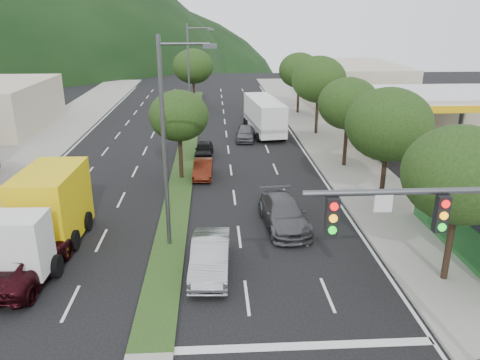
{
  "coord_description": "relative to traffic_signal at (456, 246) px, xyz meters",
  "views": [
    {
      "loc": [
        2.28,
        -12.92,
        10.78
      ],
      "look_at": [
        3.73,
        12.08,
        1.91
      ],
      "focal_mm": 35.0,
      "sensor_mm": 36.0,
      "label": 1
    }
  ],
  "objects": [
    {
      "name": "sedan_silver",
      "position": [
        -7.0,
        6.86,
        -3.88
      ],
      "size": [
        1.87,
        4.75,
        1.54
      ],
      "primitive_type": "imported",
      "rotation": [
        0.0,
        0.0,
        -0.05
      ],
      "color": "#9A9CA1",
      "rests_on": "ground"
    },
    {
      "name": "tree_r_c",
      "position": [
        2.97,
        21.54,
        0.1
      ],
      "size": [
        4.4,
        4.4,
        6.48
      ],
      "color": "black",
      "rests_on": "sidewalk_right"
    },
    {
      "name": "median",
      "position": [
        -9.03,
        29.54,
        -4.59
      ],
      "size": [
        1.6,
        56.0,
        0.12
      ],
      "primitive_type": "cube",
      "color": "#1B3513",
      "rests_on": "ground"
    },
    {
      "name": "streetlight_mid",
      "position": [
        -8.82,
        34.54,
        0.94
      ],
      "size": [
        2.6,
        0.25,
        10.0
      ],
      "color": "#47494C",
      "rests_on": "ground"
    },
    {
      "name": "box_truck",
      "position": [
        -14.86,
        9.7,
        -2.92
      ],
      "size": [
        3.12,
        7.5,
        3.65
      ],
      "rotation": [
        0.0,
        0.0,
        3.11
      ],
      "color": "silver",
      "rests_on": "ground"
    },
    {
      "name": "ground",
      "position": [
        -9.03,
        1.54,
        -4.65
      ],
      "size": [
        160.0,
        160.0,
        0.0
      ],
      "primitive_type": "plane",
      "color": "black",
      "rests_on": "ground"
    },
    {
      "name": "tree_r_b",
      "position": [
        2.97,
        13.54,
        0.39
      ],
      "size": [
        4.8,
        4.8,
        6.94
      ],
      "color": "black",
      "rests_on": "sidewalk_right"
    },
    {
      "name": "car_queue_d",
      "position": [
        -1.89,
        34.83,
        -3.94
      ],
      "size": [
        2.51,
        5.14,
        1.41
      ],
      "primitive_type": "imported",
      "rotation": [
        0.0,
        0.0,
        0.04
      ],
      "color": "black",
      "rests_on": "ground"
    },
    {
      "name": "tree_r_e",
      "position": [
        2.97,
        41.54,
        0.25
      ],
      "size": [
        4.6,
        4.6,
        6.71
      ],
      "color": "black",
      "rests_on": "sidewalk_right"
    },
    {
      "name": "car_queue_e",
      "position": [
        -3.86,
        29.83,
        -3.97
      ],
      "size": [
        1.99,
        4.1,
        1.35
      ],
      "primitive_type": "imported",
      "rotation": [
        0.0,
        0.0,
        -0.1
      ],
      "color": "#56565C",
      "rests_on": "ground"
    },
    {
      "name": "sidewalk_right",
      "position": [
        3.47,
        26.54,
        -4.57
      ],
      "size": [
        5.0,
        90.0,
        0.15
      ],
      "primitive_type": "cube",
      "color": "gray",
      "rests_on": "ground"
    },
    {
      "name": "tree_r_d",
      "position": [
        2.97,
        31.54,
        0.54
      ],
      "size": [
        5.0,
        5.0,
        7.17
      ],
      "color": "black",
      "rests_on": "sidewalk_right"
    },
    {
      "name": "car_queue_c",
      "position": [
        -7.53,
        19.83,
        -4.04
      ],
      "size": [
        1.42,
        3.73,
        1.21
      ],
      "primitive_type": "imported",
      "rotation": [
        0.0,
        0.0,
        -0.04
      ],
      "color": "#4E190D",
      "rests_on": "ground"
    },
    {
      "name": "tree_r_a",
      "position": [
        2.97,
        5.54,
        0.17
      ],
      "size": [
        4.6,
        4.6,
        6.63
      ],
      "color": "black",
      "rests_on": "sidewalk_right"
    },
    {
      "name": "car_queue_a",
      "position": [
        -7.53,
        24.83,
        -4.05
      ],
      "size": [
        1.56,
        3.55,
        1.19
      ],
      "primitive_type": "imported",
      "rotation": [
        0.0,
        0.0,
        -0.04
      ],
      "color": "black",
      "rests_on": "ground"
    },
    {
      "name": "sidewalk_left",
      "position": [
        -22.03,
        26.54,
        -4.57
      ],
      "size": [
        6.0,
        90.0,
        0.15
      ],
      "primitive_type": "cube",
      "color": "gray",
      "rests_on": "ground"
    },
    {
      "name": "tree_med_far",
      "position": [
        -9.03,
        45.54,
        0.36
      ],
      "size": [
        4.8,
        4.8,
        6.94
      ],
      "color": "black",
      "rests_on": "median"
    },
    {
      "name": "gas_canopy",
      "position": [
        9.97,
        23.54,
        0.0
      ],
      "size": [
        12.2,
        8.2,
        5.25
      ],
      "color": "silver",
      "rests_on": "ground"
    },
    {
      "name": "motorhome",
      "position": [
        -1.92,
        32.38,
        -2.9
      ],
      "size": [
        3.51,
        8.77,
        3.28
      ],
      "rotation": [
        0.0,
        0.0,
        0.11
      ],
      "color": "white",
      "rests_on": "ground"
    },
    {
      "name": "suv_maroon",
      "position": [
        -14.97,
        6.82,
        -3.87
      ],
      "size": [
        3.2,
        5.86,
        1.56
      ],
      "primitive_type": "imported",
      "rotation": [
        0.0,
        0.0,
        3.03
      ],
      "color": "black",
      "rests_on": "ground"
    },
    {
      "name": "bldg_right_far",
      "position": [
        10.47,
        45.54,
        -2.05
      ],
      "size": [
        10.0,
        16.0,
        5.2
      ],
      "primitive_type": "cube",
      "color": "beige",
      "rests_on": "ground"
    },
    {
      "name": "car_queue_b",
      "position": [
        -3.08,
        11.36,
        -3.88
      ],
      "size": [
        2.53,
        5.42,
        1.53
      ],
      "primitive_type": "imported",
      "rotation": [
        0.0,
        0.0,
        0.08
      ],
      "color": "#4A4A4F",
      "rests_on": "ground"
    },
    {
      "name": "streetlight_near",
      "position": [
        -8.82,
        9.54,
        0.94
      ],
      "size": [
        2.6,
        0.25,
        10.0
      ],
      "color": "#47494C",
      "rests_on": "ground"
    },
    {
      "name": "tree_med_near",
      "position": [
        -9.03,
        19.54,
        -0.22
      ],
      "size": [
        4.0,
        4.0,
        6.02
      ],
      "color": "black",
      "rests_on": "median"
    },
    {
      "name": "traffic_signal",
      "position": [
        0.0,
        0.0,
        0.0
      ],
      "size": [
        6.12,
        0.4,
        7.0
      ],
      "color": "#47494C",
      "rests_on": "ground"
    }
  ]
}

